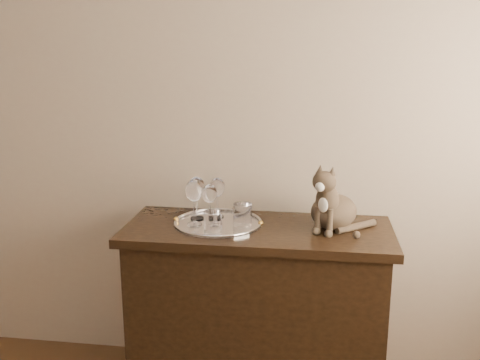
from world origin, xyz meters
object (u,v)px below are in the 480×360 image
object	(u,v)px
wine_glass_d	(210,204)
wine_glass_a	(197,198)
sideboard	(257,314)
tumbler_b	(213,221)
wine_glass_b	(217,198)
tumbler_c	(243,214)
tray	(218,224)
wine_glass_c	(194,202)
cat	(334,195)

from	to	relation	value
wine_glass_d	wine_glass_a	bearing A→B (deg)	146.65
sideboard	tumbler_b	xyz separation A→B (m)	(-0.18, -0.10, 0.48)
wine_glass_b	tumbler_c	distance (m)	0.17
wine_glass_b	tumbler_b	xyz separation A→B (m)	(0.02, -0.20, -0.05)
wine_glass_b	tray	bearing A→B (deg)	-78.02
sideboard	tumbler_b	world-z (taller)	tumbler_b
tray	wine_glass_c	xyz separation A→B (m)	(-0.10, -0.04, 0.11)
wine_glass_a	sideboard	bearing A→B (deg)	-11.58
tumbler_c	cat	world-z (taller)	cat
wine_glass_d	tumbler_b	world-z (taller)	wine_glass_d
sideboard	wine_glass_d	bearing A→B (deg)	176.55
tumbler_c	tumbler_b	bearing A→B (deg)	-135.92
tumbler_c	cat	size ratio (longest dim) A/B	0.31
tray	tumbler_c	world-z (taller)	tumbler_c
cat	wine_glass_d	bearing A→B (deg)	-152.33
sideboard	wine_glass_b	bearing A→B (deg)	153.75
wine_glass_d	tumbler_c	xyz separation A→B (m)	(0.15, -0.01, -0.04)
sideboard	tumbler_c	bearing A→B (deg)	174.43
wine_glass_c	cat	size ratio (longest dim) A/B	0.69
tray	cat	distance (m)	0.54
tray	cat	bearing A→B (deg)	3.57
wine_glass_c	cat	xyz separation A→B (m)	(0.62, 0.07, 0.04)
sideboard	wine_glass_a	xyz separation A→B (m)	(-0.29, 0.06, 0.53)
wine_glass_a	wine_glass_d	xyz separation A→B (m)	(0.07, -0.05, -0.01)
tray	tumbler_b	xyz separation A→B (m)	(-0.00, -0.11, 0.05)
wine_glass_c	tumbler_b	size ratio (longest dim) A/B	2.31
tray	wine_glass_d	size ratio (longest dim) A/B	2.23
sideboard	tray	bearing A→B (deg)	177.56
tumbler_b	tumbler_c	bearing A→B (deg)	44.08
wine_glass_d	tumbler_b	bearing A→B (deg)	-72.85
wine_glass_a	wine_glass_b	size ratio (longest dim) A/B	1.06
wine_glass_b	wine_glass_a	bearing A→B (deg)	-155.89
wine_glass_d	cat	bearing A→B (deg)	2.76
sideboard	tumbler_c	size ratio (longest dim) A/B	12.57
wine_glass_b	tumbler_b	world-z (taller)	wine_glass_b
tray	wine_glass_a	distance (m)	0.16
wine_glass_a	tumbler_b	distance (m)	0.20
tray	wine_glass_d	xyz separation A→B (m)	(-0.04, 0.01, 0.09)
tumbler_c	cat	bearing A→B (deg)	4.70
wine_glass_d	wine_glass_b	bearing A→B (deg)	77.74
sideboard	cat	world-z (taller)	cat
tray	cat	xyz separation A→B (m)	(0.52, 0.03, 0.15)
wine_glass_b	wine_glass_d	xyz separation A→B (m)	(-0.02, -0.09, -0.01)
tumbler_c	cat	distance (m)	0.42
wine_glass_d	tumbler_b	distance (m)	0.13
tumbler_b	tray	bearing A→B (deg)	89.02
tray	tumbler_b	distance (m)	0.12
cat	wine_glass_a	bearing A→B (deg)	-156.87
sideboard	tray	size ratio (longest dim) A/B	3.00
wine_glass_d	wine_glass_c	bearing A→B (deg)	-146.89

